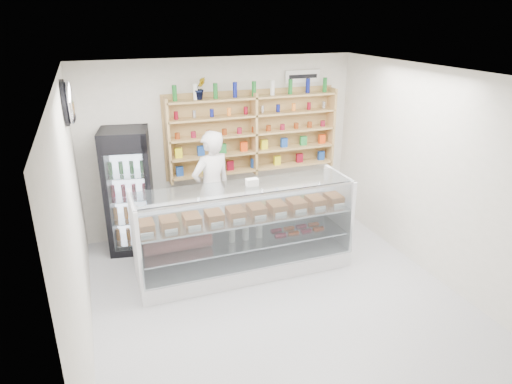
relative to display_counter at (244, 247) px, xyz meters
name	(u,v)px	position (x,y,z in m)	size (l,w,h in m)	color
room	(282,200)	(0.17, -0.91, 1.05)	(5.00, 5.00, 5.00)	#B5B4BA
display_counter	(244,247)	(0.00, 0.00, 0.00)	(2.96, 0.88, 1.29)	white
shop_worker	(212,189)	(-0.20, 0.92, 0.56)	(0.67, 0.44, 1.83)	silver
drinks_cooler	(129,191)	(-1.39, 1.23, 0.59)	(0.78, 0.76, 1.88)	black
wall_shelving	(254,133)	(0.67, 1.43, 1.24)	(2.84, 0.28, 1.33)	tan
potted_plant	(200,88)	(-0.20, 1.43, 2.01)	(0.18, 0.15, 0.33)	#1E6626
security_mirror	(70,103)	(-2.00, 0.29, 2.10)	(0.15, 0.50, 0.50)	silver
wall_sign	(303,76)	(1.57, 1.56, 2.10)	(0.62, 0.03, 0.20)	white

